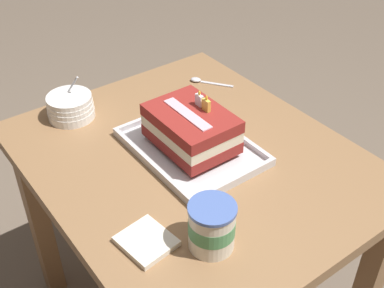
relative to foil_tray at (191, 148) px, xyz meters
name	(u,v)px	position (x,y,z in m)	size (l,w,h in m)	color
dining_table	(193,188)	(0.02, -0.01, -0.12)	(0.95, 0.79, 0.73)	olive
foil_tray	(191,148)	(0.00, 0.00, 0.00)	(0.37, 0.27, 0.02)	silver
birthday_cake	(191,128)	(0.00, 0.00, 0.07)	(0.23, 0.17, 0.14)	maroon
bowl_stack	(70,107)	(-0.35, -0.19, 0.03)	(0.14, 0.14, 0.13)	white
ice_cream_tub	(212,226)	(0.30, -0.17, 0.05)	(0.10, 0.10, 0.11)	silver
serving_spoon_near_tray	(200,81)	(-0.28, 0.24, 0.00)	(0.13, 0.10, 0.01)	silver
napkin_pile	(146,241)	(0.21, -0.28, 0.00)	(0.13, 0.12, 0.01)	silver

